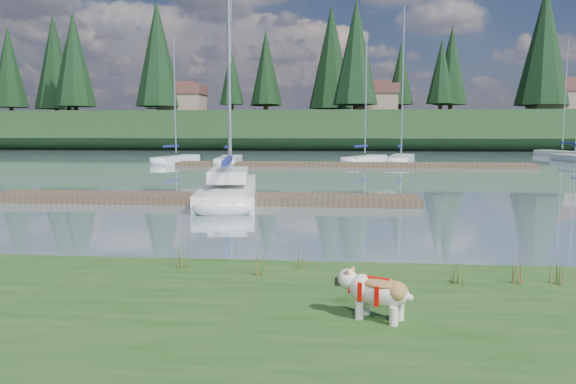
# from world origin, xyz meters

# --- Properties ---
(ground) EXTENTS (200.00, 200.00, 0.00)m
(ground) POSITION_xyz_m (0.00, 30.00, 0.00)
(ground) COLOR gray
(ground) RESTS_ON ground
(bank) EXTENTS (60.00, 9.00, 0.35)m
(bank) POSITION_xyz_m (0.00, -6.00, 0.17)
(bank) COLOR #2B501E
(bank) RESTS_ON ground
(ridge) EXTENTS (200.00, 20.00, 5.00)m
(ridge) POSITION_xyz_m (0.00, 73.00, 2.50)
(ridge) COLOR #193118
(ridge) RESTS_ON ground
(bulldog) EXTENTS (0.99, 0.68, 0.59)m
(bulldog) POSITION_xyz_m (1.64, -4.52, 0.72)
(bulldog) COLOR silver
(bulldog) RESTS_ON bank
(sailboat_main) EXTENTS (3.46, 10.33, 14.46)m
(sailboat_main) POSITION_xyz_m (-3.34, 11.22, 0.42)
(sailboat_main) COLOR white
(sailboat_main) RESTS_ON ground
(dock_near) EXTENTS (16.00, 2.00, 0.30)m
(dock_near) POSITION_xyz_m (-4.00, 9.00, 0.15)
(dock_near) COLOR #4C3D2C
(dock_near) RESTS_ON ground
(dock_far) EXTENTS (26.00, 2.20, 0.30)m
(dock_far) POSITION_xyz_m (2.00, 30.00, 0.15)
(dock_far) COLOR #4C3D2C
(dock_far) RESTS_ON ground
(sailboat_bg_0) EXTENTS (2.56, 7.05, 10.16)m
(sailboat_bg_0) POSITION_xyz_m (-12.14, 33.96, 0.32)
(sailboat_bg_0) COLOR white
(sailboat_bg_0) RESTS_ON ground
(sailboat_bg_1) EXTENTS (2.34, 8.04, 11.83)m
(sailboat_bg_1) POSITION_xyz_m (-7.75, 33.12, 0.33)
(sailboat_bg_1) COLOR white
(sailboat_bg_1) RESTS_ON ground
(sailboat_bg_2) EXTENTS (4.28, 6.85, 10.56)m
(sailboat_bg_2) POSITION_xyz_m (3.37, 35.40, 0.33)
(sailboat_bg_2) COLOR white
(sailboat_bg_2) RESTS_ON ground
(sailboat_bg_3) EXTENTS (3.26, 8.86, 12.70)m
(sailboat_bg_3) POSITION_xyz_m (6.25, 36.44, 0.32)
(sailboat_bg_3) COLOR white
(sailboat_bg_3) RESTS_ON ground
(sailboat_bg_4) EXTENTS (1.94, 6.90, 10.17)m
(sailboat_bg_4) POSITION_xyz_m (20.85, 38.79, 0.33)
(sailboat_bg_4) COLOR white
(sailboat_bg_4) RESTS_ON ground
(sailboat_bg_5) EXTENTS (3.51, 8.47, 11.85)m
(sailboat_bg_5) POSITION_xyz_m (23.32, 48.62, 0.32)
(sailboat_bg_5) COLOR white
(sailboat_bg_5) RESTS_ON ground
(weed_0) EXTENTS (0.17, 0.14, 0.49)m
(weed_0) POSITION_xyz_m (-0.16, -2.57, 0.56)
(weed_0) COLOR #475B23
(weed_0) RESTS_ON bank
(weed_1) EXTENTS (0.17, 0.14, 0.43)m
(weed_1) POSITION_xyz_m (0.52, -2.02, 0.53)
(weed_1) COLOR #475B23
(weed_1) RESTS_ON bank
(weed_2) EXTENTS (0.17, 0.14, 0.53)m
(weed_2) POSITION_xyz_m (3.84, -2.65, 0.57)
(weed_2) COLOR #475B23
(weed_2) RESTS_ON bank
(weed_3) EXTENTS (0.17, 0.14, 0.61)m
(weed_3) POSITION_xyz_m (-1.49, -2.26, 0.61)
(weed_3) COLOR #475B23
(weed_3) RESTS_ON bank
(weed_4) EXTENTS (0.17, 0.14, 0.41)m
(weed_4) POSITION_xyz_m (2.95, -2.78, 0.52)
(weed_4) COLOR #475B23
(weed_4) RESTS_ON bank
(weed_5) EXTENTS (0.17, 0.14, 0.49)m
(weed_5) POSITION_xyz_m (4.44, -2.68, 0.56)
(weed_5) COLOR #475B23
(weed_5) RESTS_ON bank
(mud_lip) EXTENTS (60.00, 0.50, 0.14)m
(mud_lip) POSITION_xyz_m (0.00, -1.60, 0.07)
(mud_lip) COLOR #33281C
(mud_lip) RESTS_ON ground
(conifer_1) EXTENTS (4.40, 4.40, 11.30)m
(conifer_1) POSITION_xyz_m (-40.00, 71.00, 11.28)
(conifer_1) COLOR #382619
(conifer_1) RESTS_ON ridge
(conifer_2) EXTENTS (6.60, 6.60, 16.05)m
(conifer_2) POSITION_xyz_m (-25.00, 68.00, 13.54)
(conifer_2) COLOR #382619
(conifer_2) RESTS_ON ridge
(conifer_3) EXTENTS (4.84, 4.84, 12.25)m
(conifer_3) POSITION_xyz_m (-10.00, 72.00, 11.74)
(conifer_3) COLOR #382619
(conifer_3) RESTS_ON ridge
(conifer_4) EXTENTS (6.16, 6.16, 15.10)m
(conifer_4) POSITION_xyz_m (3.00, 66.00, 13.09)
(conifer_4) COLOR #382619
(conifer_4) RESTS_ON ridge
(conifer_5) EXTENTS (3.96, 3.96, 10.35)m
(conifer_5) POSITION_xyz_m (15.00, 70.00, 10.83)
(conifer_5) COLOR #382619
(conifer_5) RESTS_ON ridge
(conifer_6) EXTENTS (7.04, 7.04, 17.00)m
(conifer_6) POSITION_xyz_m (28.00, 68.00, 13.99)
(conifer_6) COLOR #382619
(conifer_6) RESTS_ON ridge
(house_0) EXTENTS (6.30, 5.30, 4.65)m
(house_0) POSITION_xyz_m (-22.00, 70.00, 7.31)
(house_0) COLOR gray
(house_0) RESTS_ON ridge
(house_1) EXTENTS (6.30, 5.30, 4.65)m
(house_1) POSITION_xyz_m (6.00, 71.00, 7.31)
(house_1) COLOR gray
(house_1) RESTS_ON ridge
(house_2) EXTENTS (6.30, 5.30, 4.65)m
(house_2) POSITION_xyz_m (30.00, 69.00, 7.31)
(house_2) COLOR gray
(house_2) RESTS_ON ridge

